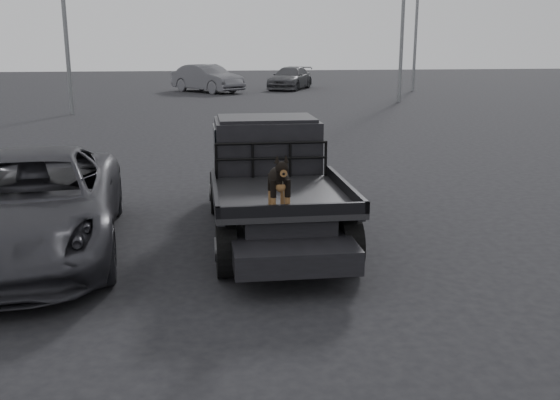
{
  "coord_description": "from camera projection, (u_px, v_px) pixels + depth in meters",
  "views": [
    {
      "loc": [
        -0.53,
        -7.48,
        3.04
      ],
      "look_at": [
        0.41,
        -0.33,
        1.2
      ],
      "focal_mm": 40.0,
      "sensor_mm": 36.0,
      "label": 1
    }
  ],
  "objects": [
    {
      "name": "headache_rack",
      "position": [
        272.0,
        160.0,
        9.94
      ],
      "size": [
        1.8,
        0.08,
        0.55
      ],
      "primitive_type": null,
      "color": "black",
      "rests_on": "flatbed_ute"
    },
    {
      "name": "parked_suv",
      "position": [
        30.0,
        205.0,
        9.03
      ],
      "size": [
        2.92,
        5.52,
        1.48
      ],
      "primitive_type": "imported",
      "rotation": [
        0.0,
        0.0,
        0.09
      ],
      "color": "#313137",
      "rests_on": "ground"
    },
    {
      "name": "flatbed_ute",
      "position": [
        273.0,
        208.0,
        9.93
      ],
      "size": [
        2.0,
        5.4,
        0.92
      ],
      "primitive_type": null,
      "color": "black",
      "rests_on": "ground"
    },
    {
      "name": "ground",
      "position": [
        245.0,
        285.0,
        8.01
      ],
      "size": [
        120.0,
        120.0,
        0.0
      ],
      "primitive_type": "plane",
      "color": "black",
      "rests_on": "ground"
    },
    {
      "name": "ute_cab",
      "position": [
        266.0,
        143.0,
        10.62
      ],
      "size": [
        1.72,
        1.3,
        0.88
      ],
      "primitive_type": null,
      "color": "black",
      "rests_on": "flatbed_ute"
    },
    {
      "name": "distant_car_b",
      "position": [
        290.0,
        78.0,
        40.31
      ],
      "size": [
        3.85,
        5.21,
        1.4
      ],
      "primitive_type": "imported",
      "rotation": [
        0.0,
        0.0,
        -0.44
      ],
      "color": "#444549",
      "rests_on": "ground"
    },
    {
      "name": "dog",
      "position": [
        279.0,
        183.0,
        7.92
      ],
      "size": [
        0.32,
        0.6,
        0.74
      ],
      "primitive_type": null,
      "color": "black",
      "rests_on": "flatbed_ute"
    },
    {
      "name": "distant_car_a",
      "position": [
        207.0,
        78.0,
        37.94
      ],
      "size": [
        4.52,
        5.04,
        1.66
      ],
      "primitive_type": "imported",
      "rotation": [
        0.0,
        0.0,
        0.67
      ],
      "color": "#54545A",
      "rests_on": "ground"
    }
  ]
}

